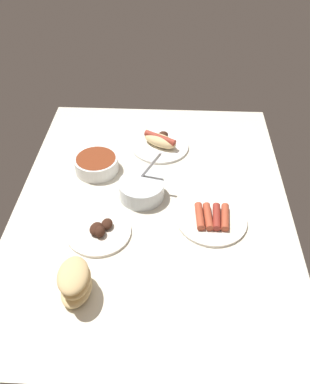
{
  "coord_description": "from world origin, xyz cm",
  "views": [
    {
      "loc": [
        -97.76,
        -5.63,
        92.77
      ],
      "look_at": [
        2.24,
        -0.75,
        3.0
      ],
      "focal_mm": 38.17,
      "sensor_mm": 36.0,
      "label": 1
    }
  ],
  "objects": [
    {
      "name": "ground_plane",
      "position": [
        0.0,
        0.0,
        -1.5
      ],
      "size": [
        120.0,
        90.0,
        3.0
      ],
      "primitive_type": "cube",
      "color": "silver"
    },
    {
      "name": "bowl_coleslaw",
      "position": [
        3.32,
        3.78,
        3.3
      ],
      "size": [
        15.17,
        15.17,
        15.94
      ],
      "color": "silver",
      "rests_on": "ground_plane"
    },
    {
      "name": "bread_stack",
      "position": [
        -36.05,
        18.02,
        5.4
      ],
      "size": [
        13.53,
        9.03,
        10.8
      ],
      "color": "#E5C689",
      "rests_on": "ground_plane"
    },
    {
      "name": "bowl_chili",
      "position": [
        16.47,
        20.95,
        2.98
      ],
      "size": [
        15.66,
        15.66,
        5.46
      ],
      "color": "white",
      "rests_on": "ground_plane"
    },
    {
      "name": "plate_hotdog_assembled",
      "position": [
        31.87,
        -1.3,
        1.9
      ],
      "size": [
        22.05,
        22.05,
        5.61
      ],
      "color": "white",
      "rests_on": "ground_plane"
    },
    {
      "name": "plate_grilled_meat",
      "position": [
        -14.18,
        15.48,
        0.97
      ],
      "size": [
        19.73,
        19.73,
        4.16
      ],
      "color": "white",
      "rests_on": "ground_plane"
    },
    {
      "name": "plate_sausages",
      "position": [
        -7.47,
        -19.13,
        1.06
      ],
      "size": [
        22.05,
        22.05,
        3.41
      ],
      "color": "white",
      "rests_on": "ground_plane"
    }
  ]
}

